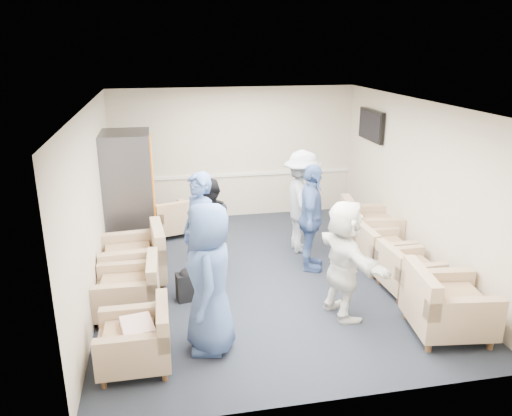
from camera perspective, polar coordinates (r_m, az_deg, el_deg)
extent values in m
plane|color=black|center=(8.03, 1.00, -7.71)|extent=(6.00, 6.00, 0.00)
plane|color=silver|center=(7.26, 1.12, 11.80)|extent=(6.00, 6.00, 0.00)
cube|color=beige|center=(10.40, -2.44, 6.24)|extent=(5.00, 0.02, 2.70)
cube|color=beige|center=(4.85, 8.62, -8.57)|extent=(5.00, 0.02, 2.70)
cube|color=beige|center=(7.44, -18.11, 0.40)|extent=(0.02, 6.00, 2.70)
cube|color=beige|center=(8.41, 17.97, 2.42)|extent=(0.02, 6.00, 2.70)
cube|color=silver|center=(10.48, -2.39, 3.81)|extent=(4.98, 0.04, 0.06)
cube|color=black|center=(9.81, 13.04, 9.22)|extent=(0.07, 1.00, 0.58)
cube|color=black|center=(9.80, 12.85, 9.22)|extent=(0.01, 0.92, 0.50)
cube|color=#515159|center=(9.85, 13.19, 8.36)|extent=(0.04, 0.10, 0.25)
cube|color=tan|center=(6.03, -13.71, -15.22)|extent=(0.80, 0.80, 0.26)
cube|color=#9B7855|center=(5.94, -13.84, -13.78)|extent=(0.56, 0.52, 0.09)
cube|color=tan|center=(5.85, -10.61, -12.44)|extent=(0.13, 0.80, 0.38)
cube|color=tan|center=(7.08, -14.42, -9.80)|extent=(0.86, 0.86, 0.28)
cube|color=#9B7855|center=(6.99, -14.55, -8.45)|extent=(0.59, 0.56, 0.10)
cube|color=tan|center=(6.90, -11.73, -7.22)|extent=(0.16, 0.84, 0.39)
cube|color=tan|center=(7.89, -13.87, -6.44)|extent=(1.02, 1.02, 0.31)
cube|color=#9B7855|center=(7.81, -13.99, -5.02)|extent=(0.71, 0.67, 0.11)
cube|color=tan|center=(7.76, -11.15, -3.62)|extent=(0.23, 0.96, 0.45)
cube|color=tan|center=(6.88, 21.09, -11.09)|extent=(1.06, 1.06, 0.31)
cube|color=#9B7855|center=(6.78, 21.30, -9.52)|extent=(0.73, 0.69, 0.11)
cube|color=tan|center=(6.56, 18.30, -8.53)|extent=(0.28, 0.96, 0.44)
cube|color=tan|center=(7.81, 17.06, -7.46)|extent=(0.79, 0.79, 0.25)
cube|color=#9B7855|center=(7.74, 17.18, -6.31)|extent=(0.55, 0.51, 0.09)
cube|color=tan|center=(7.54, 15.15, -5.67)|extent=(0.15, 0.77, 0.36)
cube|color=tan|center=(8.45, 14.41, -5.18)|extent=(0.78, 0.78, 0.26)
cube|color=#9B7855|center=(8.38, 14.50, -4.09)|extent=(0.54, 0.51, 0.09)
cube|color=tan|center=(8.20, 12.53, -3.42)|extent=(0.13, 0.78, 0.37)
cube|color=tan|center=(9.20, 12.90, -2.76)|extent=(1.08, 1.08, 0.31)
cube|color=#9B7855|center=(9.13, 13.00, -1.53)|extent=(0.74, 0.71, 0.11)
cube|color=tan|center=(8.98, 10.65, -0.57)|extent=(0.30, 0.95, 0.44)
cube|color=tan|center=(9.77, -9.64, -1.62)|extent=(0.96, 0.96, 0.25)
cube|color=#9B7855|center=(9.72, -9.69, -0.67)|extent=(0.63, 0.65, 0.09)
cube|color=tan|center=(9.38, -9.11, -0.45)|extent=(0.77, 0.34, 0.36)
cube|color=#515159|center=(8.97, -14.34, 1.74)|extent=(0.83, 1.00, 2.11)
cube|color=#E84804|center=(8.92, -11.67, 2.56)|extent=(0.02, 0.85, 1.69)
cube|color=black|center=(9.19, -11.31, -2.73)|extent=(0.02, 0.50, 0.13)
cube|color=black|center=(7.30, -7.92, -8.92)|extent=(0.32, 0.25, 0.41)
sphere|color=black|center=(7.22, -7.99, -7.61)|extent=(0.21, 0.21, 0.21)
cube|color=white|center=(5.90, -13.39, -13.22)|extent=(0.41, 0.50, 0.13)
imported|color=#3C5792|center=(5.89, -5.34, -8.01)|extent=(0.70, 0.97, 1.84)
imported|color=#3C5792|center=(7.11, -6.44, -3.21)|extent=(0.71, 0.81, 1.86)
imported|color=black|center=(7.94, -5.20, -2.10)|extent=(0.80, 0.89, 1.53)
imported|color=beige|center=(8.69, 5.29, 0.70)|extent=(0.69, 1.18, 1.81)
imported|color=#3C5792|center=(7.99, 6.31, -1.16)|extent=(0.74, 1.11, 1.75)
imported|color=white|center=(6.70, 10.03, -5.83)|extent=(0.75, 1.57, 1.63)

